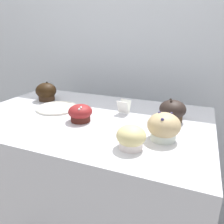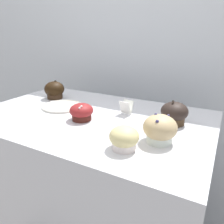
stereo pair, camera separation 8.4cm
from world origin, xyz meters
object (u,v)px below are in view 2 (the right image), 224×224
Objects in this scene: muffin_back_left at (124,138)px; muffin_front_right at (160,129)px; muffin_front_center at (82,112)px; muffin_back_right at (174,113)px; serving_plate at (62,106)px; muffin_front_left at (54,90)px.

muffin_front_right reaches higher than muffin_back_left.
muffin_front_center is 1.05× the size of muffin_back_left.
muffin_front_center is 0.28m from muffin_back_left.
muffin_front_right is at bearing -6.49° from muffin_front_center.
muffin_back_left is at bearing -27.85° from muffin_front_center.
serving_plate is (-0.51, -0.05, -0.04)m from muffin_back_right.
muffin_front_center is 0.36m from muffin_back_right.
serving_plate is (-0.18, 0.09, -0.03)m from muffin_front_center.
muffin_back_right is at bearing -4.26° from muffin_front_left.
muffin_front_left is (-0.56, 0.31, 0.01)m from muffin_back_left.
muffin_back_right reaches higher than muffin_back_left.
serving_plate is at bearing -36.23° from muffin_front_left.
muffin_front_left is 0.17m from serving_plate.
muffin_front_right is at bearing -13.74° from serving_plate.
muffin_front_center is at bearing -25.93° from serving_plate.
muffin_back_right reaches higher than serving_plate.
muffin_front_left is at bearing 149.41° from muffin_front_center.
muffin_front_center reaches higher than serving_plate.
muffin_front_left reaches higher than serving_plate.
muffin_front_left is at bearing 160.94° from muffin_front_right.
serving_plate is (0.13, -0.10, -0.04)m from muffin_front_left.
muffin_front_center is 0.51× the size of serving_plate.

